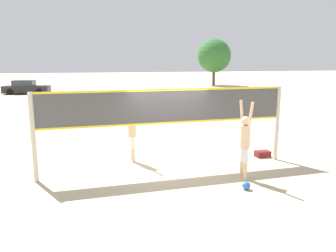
{
  "coord_description": "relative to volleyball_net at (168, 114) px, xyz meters",
  "views": [
    {
      "loc": [
        -2.73,
        -9.46,
        3.31
      ],
      "look_at": [
        0.0,
        0.0,
        1.39
      ],
      "focal_mm": 35.0,
      "sensor_mm": 36.0,
      "label": 1
    }
  ],
  "objects": [
    {
      "name": "player_blocker",
      "position": [
        -0.92,
        1.12,
        -0.63
      ],
      "size": [
        0.28,
        0.7,
        2.14
      ],
      "rotation": [
        0.0,
        0.0,
        -1.57
      ],
      "color": "beige",
      "rests_on": "ground_plane"
    },
    {
      "name": "parked_car_near",
      "position": [
        -7.54,
        28.2,
        -1.1
      ],
      "size": [
        4.82,
        2.44,
        1.45
      ],
      "rotation": [
        0.0,
        0.0,
        -0.15
      ],
      "color": "#232328",
      "rests_on": "ground_plane"
    },
    {
      "name": "volleyball_net",
      "position": [
        0.0,
        0.0,
        0.0
      ],
      "size": [
        7.86,
        0.14,
        2.52
      ],
      "color": "beige",
      "rests_on": "ground_plane"
    },
    {
      "name": "gear_bag",
      "position": [
        3.62,
        0.39,
        -1.64
      ],
      "size": [
        0.51,
        0.32,
        0.21
      ],
      "color": "maroon",
      "rests_on": "ground_plane"
    },
    {
      "name": "player_spiker",
      "position": [
        1.86,
        -1.41,
        -0.55
      ],
      "size": [
        0.28,
        0.72,
        2.27
      ],
      "rotation": [
        0.0,
        0.0,
        1.57
      ],
      "color": "beige",
      "rests_on": "ground_plane"
    },
    {
      "name": "tree_left_cluster",
      "position": [
        17.14,
        35.19,
        2.48
      ],
      "size": [
        4.79,
        4.79,
        6.64
      ],
      "color": "brown",
      "rests_on": "ground_plane"
    },
    {
      "name": "ground_plane",
      "position": [
        0.0,
        0.0,
        -1.75
      ],
      "size": [
        200.0,
        200.0,
        0.0
      ],
      "primitive_type": "plane",
      "color": "beige"
    },
    {
      "name": "volleyball",
      "position": [
        1.52,
        -2.18,
        -1.64
      ],
      "size": [
        0.22,
        0.22,
        0.22
      ],
      "color": "blue",
      "rests_on": "ground_plane"
    }
  ]
}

